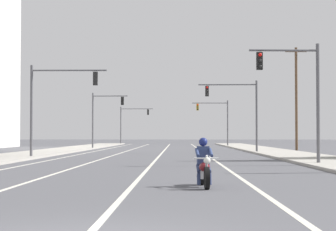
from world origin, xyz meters
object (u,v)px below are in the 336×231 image
motorcycle_with_rider (204,167)px  traffic_signal_near_left (53,96)px  traffic_signal_mid_left (103,112)px  utility_pole_right_far (296,97)px  traffic_signal_mid_right (240,105)px  traffic_signal_near_right (299,86)px  traffic_signal_far_right (217,116)px  traffic_signal_far_left (130,119)px

motorcycle_with_rider → traffic_signal_near_left: 24.38m
traffic_signal_mid_left → utility_pole_right_far: size_ratio=0.60×
traffic_signal_near_left → traffic_signal_mid_right: size_ratio=1.00×
traffic_signal_near_right → utility_pole_right_far: 30.73m
motorcycle_with_rider → traffic_signal_far_right: traffic_signal_far_right is taller
motorcycle_with_rider → traffic_signal_near_right: bearing=67.5°
traffic_signal_far_right → utility_pole_right_far: size_ratio=0.60×
traffic_signal_far_right → traffic_signal_near_left: bearing=-108.1°
traffic_signal_mid_right → traffic_signal_mid_left: same height
traffic_signal_far_left → traffic_signal_far_right: bearing=-53.9°
traffic_signal_near_left → traffic_signal_mid_left: same height
utility_pole_right_far → traffic_signal_near_right: bearing=-100.7°
traffic_signal_near_right → traffic_signal_far_left: size_ratio=1.00×
traffic_signal_mid_right → traffic_signal_mid_left: 20.28m
traffic_signal_near_left → traffic_signal_far_right: size_ratio=1.00×
traffic_signal_mid_right → traffic_signal_mid_left: bearing=132.1°
traffic_signal_mid_left → utility_pole_right_far: 21.10m
traffic_signal_near_right → traffic_signal_far_right: same height
traffic_signal_mid_right → utility_pole_right_far: size_ratio=0.60×
traffic_signal_far_left → traffic_signal_mid_left: bearing=-90.8°
traffic_signal_near_right → traffic_signal_near_left: same height
motorcycle_with_rider → utility_pole_right_far: bearing=75.6°
traffic_signal_far_right → utility_pole_right_far: bearing=-72.6°
motorcycle_with_rider → traffic_signal_near_right: traffic_signal_near_right is taller
motorcycle_with_rider → traffic_signal_near_right: size_ratio=0.35×
traffic_signal_mid_right → traffic_signal_mid_left: size_ratio=1.00×
traffic_signal_mid_left → utility_pole_right_far: bearing=-16.5°
traffic_signal_near_left → traffic_signal_far_left: bearing=89.6°
traffic_signal_mid_right → traffic_signal_far_right: 30.04m
motorcycle_with_rider → traffic_signal_far_right: 64.36m
traffic_signal_far_left → traffic_signal_near_left: bearing=-90.4°
traffic_signal_near_right → traffic_signal_far_left: (-14.03, 69.23, 0.11)m
motorcycle_with_rider → utility_pole_right_far: utility_pole_right_far is taller
traffic_signal_near_right → motorcycle_with_rider: bearing=-112.5°
traffic_signal_mid_right → traffic_signal_far_right: same height
traffic_signal_far_right → traffic_signal_far_left: 22.39m
traffic_signal_near_right → traffic_signal_near_left: 17.23m
traffic_signal_near_left → utility_pole_right_far: size_ratio=0.60×
traffic_signal_mid_left → traffic_signal_far_left: same height
traffic_signal_near_right → traffic_signal_mid_left: 38.93m
traffic_signal_far_right → utility_pole_right_far: utility_pole_right_far is taller
motorcycle_with_rider → traffic_signal_far_left: bearing=96.0°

